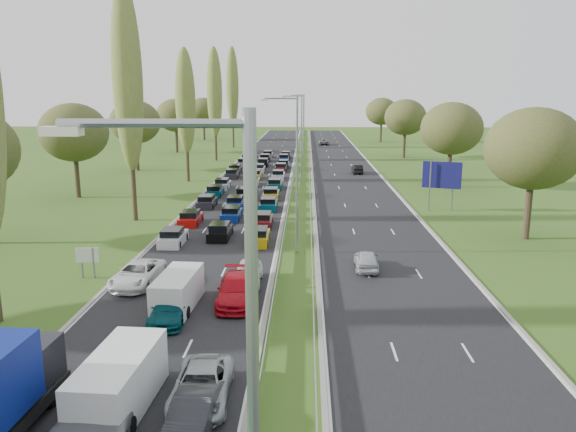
{
  "coord_description": "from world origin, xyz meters",
  "views": [
    {
      "loc": [
        5.22,
        0.9,
        12.17
      ],
      "look_at": [
        3.6,
        49.55,
        1.5
      ],
      "focal_mm": 35.0,
      "sensor_mm": 36.0,
      "label": 1
    }
  ],
  "objects_px": {
    "direction_sign": "(442,177)",
    "white_van_front": "(121,379)",
    "white_van_rear": "(179,289)",
    "near_car_2": "(138,274)",
    "info_sign": "(87,258)"
  },
  "relations": [
    {
      "from": "near_car_2",
      "to": "direction_sign",
      "type": "height_order",
      "value": "direction_sign"
    },
    {
      "from": "white_van_front",
      "to": "info_sign",
      "type": "xyz_separation_m",
      "value": [
        -7.38,
        15.55,
        0.22
      ]
    },
    {
      "from": "near_car_2",
      "to": "info_sign",
      "type": "bearing_deg",
      "value": 164.88
    },
    {
      "from": "near_car_2",
      "to": "white_van_rear",
      "type": "height_order",
      "value": "white_van_rear"
    },
    {
      "from": "white_van_front",
      "to": "direction_sign",
      "type": "bearing_deg",
      "value": 64.47
    },
    {
      "from": "info_sign",
      "to": "direction_sign",
      "type": "xyz_separation_m",
      "value": [
        28.8,
        23.17,
        2.2
      ]
    },
    {
      "from": "white_van_front",
      "to": "white_van_rear",
      "type": "distance_m",
      "value": 10.71
    },
    {
      "from": "white_van_front",
      "to": "white_van_rear",
      "type": "bearing_deg",
      "value": 94.17
    },
    {
      "from": "info_sign",
      "to": "direction_sign",
      "type": "height_order",
      "value": "direction_sign"
    },
    {
      "from": "near_car_2",
      "to": "direction_sign",
      "type": "xyz_separation_m",
      "value": [
        25.05,
        24.46,
        2.81
      ]
    },
    {
      "from": "white_van_rear",
      "to": "white_van_front",
      "type": "bearing_deg",
      "value": -86.16
    },
    {
      "from": "direction_sign",
      "to": "white_van_front",
      "type": "bearing_deg",
      "value": -118.96
    },
    {
      "from": "white_van_rear",
      "to": "info_sign",
      "type": "distance_m",
      "value": 8.72
    },
    {
      "from": "white_van_front",
      "to": "info_sign",
      "type": "relative_size",
      "value": 2.65
    },
    {
      "from": "white_van_front",
      "to": "white_van_rear",
      "type": "height_order",
      "value": "white_van_front"
    }
  ]
}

